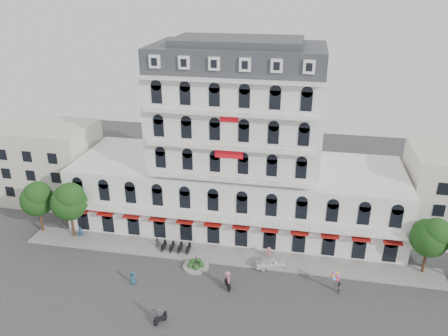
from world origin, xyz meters
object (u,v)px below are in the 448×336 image
parked_car (271,262)px  rider_west (160,315)px  rider_center (227,279)px  balloon_vendor (337,283)px

parked_car → rider_west: rider_west is taller
rider_center → balloon_vendor: 12.29m
rider_center → rider_west: bearing=-66.8°
rider_west → balloon_vendor: 19.80m
rider_center → balloon_vendor: size_ratio=0.94×
parked_car → rider_west: 15.45m
parked_car → balloon_vendor: (7.71, -3.22, 0.63)m
rider_west → rider_center: bearing=-4.8°
balloon_vendor → rider_west: bearing=-155.1°
rider_center → balloon_vendor: balloon_vendor is taller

